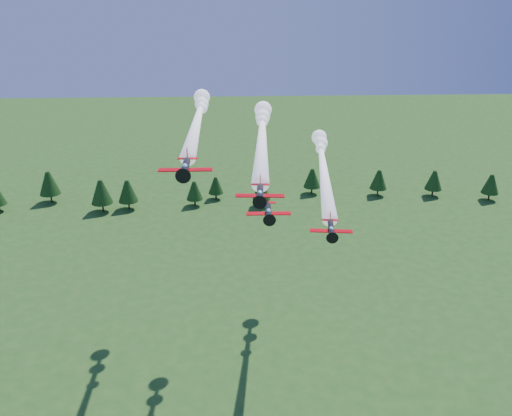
{
  "coord_description": "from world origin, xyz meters",
  "views": [
    {
      "loc": [
        -4.21,
        -81.21,
        77.0
      ],
      "look_at": [
        -0.8,
        0.0,
        43.26
      ],
      "focal_mm": 40.0,
      "sensor_mm": 36.0,
      "label": 1
    }
  ],
  "objects_px": {
    "plane_lead": "(262,134)",
    "plane_left": "(198,118)",
    "plane_slot": "(268,211)",
    "plane_right": "(323,164)"
  },
  "relations": [
    {
      "from": "plane_lead",
      "to": "plane_left",
      "type": "bearing_deg",
      "value": 144.62
    },
    {
      "from": "plane_lead",
      "to": "plane_left",
      "type": "relative_size",
      "value": 0.97
    },
    {
      "from": "plane_slot",
      "to": "plane_left",
      "type": "bearing_deg",
      "value": 119.32
    },
    {
      "from": "plane_slot",
      "to": "plane_right",
      "type": "bearing_deg",
      "value": 63.83
    },
    {
      "from": "plane_right",
      "to": "plane_slot",
      "type": "height_order",
      "value": "plane_slot"
    },
    {
      "from": "plane_lead",
      "to": "plane_slot",
      "type": "relative_size",
      "value": 6.59
    },
    {
      "from": "plane_left",
      "to": "plane_right",
      "type": "height_order",
      "value": "plane_left"
    },
    {
      "from": "plane_left",
      "to": "plane_right",
      "type": "bearing_deg",
      "value": 6.34
    },
    {
      "from": "plane_left",
      "to": "plane_slot",
      "type": "distance_m",
      "value": 28.44
    },
    {
      "from": "plane_right",
      "to": "plane_lead",
      "type": "bearing_deg",
      "value": -130.95
    }
  ]
}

